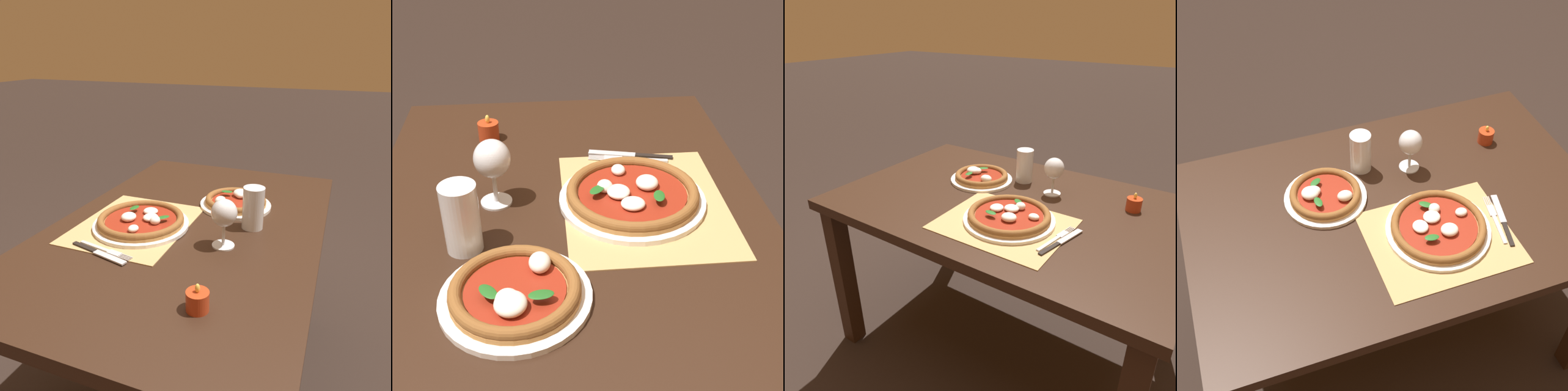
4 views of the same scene
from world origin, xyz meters
The scene contains 10 objects.
ground_plane centered at (0.00, 0.00, 0.00)m, with size 24.00×24.00×0.00m, color black.
dining_table centered at (0.00, 0.00, 0.64)m, with size 1.34×0.88×0.74m.
paper_placemat centered at (0.08, -0.17, 0.74)m, with size 0.44×0.36×0.00m, color tan.
pizza_near centered at (0.08, -0.14, 0.76)m, with size 0.33×0.33×0.05m.
pizza_far centered at (-0.21, 0.11, 0.76)m, with size 0.27×0.27×0.05m.
wine_glass centered at (0.11, 0.16, 0.85)m, with size 0.08×0.08×0.16m.
pint_glass centered at (-0.05, 0.21, 0.81)m, with size 0.07×0.07×0.15m.
fork centered at (0.27, -0.16, 0.75)m, with size 0.05×0.20×0.00m.
knife centered at (0.29, -0.17, 0.75)m, with size 0.07×0.21×0.01m.
votive_candle centered at (0.42, 0.19, 0.76)m, with size 0.06×0.06×0.07m.
Camera 3 is at (0.66, -1.18, 1.40)m, focal length 35.00 mm.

